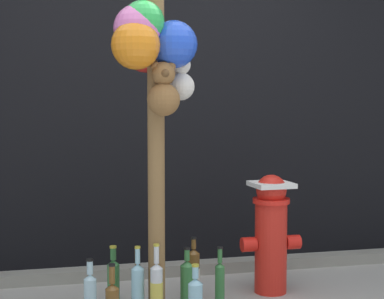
% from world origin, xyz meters
% --- Properties ---
extents(building_wall, '(10.00, 0.21, 3.83)m').
position_xyz_m(building_wall, '(0.00, 1.70, 1.92)').
color(building_wall, black).
rests_on(building_wall, ground_plane).
extents(curb_strip, '(8.00, 0.12, 0.08)m').
position_xyz_m(curb_strip, '(0.00, 1.23, 0.04)').
color(curb_strip, gray).
rests_on(curb_strip, ground_plane).
extents(memorial_post, '(0.53, 0.52, 2.79)m').
position_xyz_m(memorial_post, '(-0.19, 0.44, 1.58)').
color(memorial_post, olive).
rests_on(memorial_post, ground_plane).
extents(fire_hydrant, '(0.38, 0.26, 0.75)m').
position_xyz_m(fire_hydrant, '(0.60, 0.73, 0.39)').
color(fire_hydrant, red).
rests_on(fire_hydrant, ground_plane).
extents(bottle_0, '(0.08, 0.08, 0.37)m').
position_xyz_m(bottle_0, '(0.01, 0.52, 0.15)').
color(bottle_0, '#337038').
rests_on(bottle_0, ground_plane).
extents(bottle_1, '(0.07, 0.07, 0.42)m').
position_xyz_m(bottle_1, '(-0.18, 0.41, 0.17)').
color(bottle_1, silver).
rests_on(bottle_1, ground_plane).
extents(bottle_2, '(0.07, 0.07, 0.37)m').
position_xyz_m(bottle_2, '(-0.26, 0.58, 0.15)').
color(bottle_2, brown).
rests_on(bottle_2, ground_plane).
extents(bottle_3, '(0.07, 0.07, 0.34)m').
position_xyz_m(bottle_3, '(-0.54, 0.50, 0.14)').
color(bottle_3, '#B2DBEA').
rests_on(bottle_3, ground_plane).
extents(bottle_4, '(0.07, 0.07, 0.40)m').
position_xyz_m(bottle_4, '(-0.28, 0.48, 0.16)').
color(bottle_4, '#93CCE0').
rests_on(bottle_4, ground_plane).
extents(bottle_5, '(0.08, 0.08, 0.37)m').
position_xyz_m(bottle_5, '(0.10, 0.74, 0.15)').
color(bottle_5, brown).
rests_on(bottle_5, ground_plane).
extents(bottle_6, '(0.07, 0.07, 0.35)m').
position_xyz_m(bottle_6, '(-0.39, 0.73, 0.15)').
color(bottle_6, '#337038').
rests_on(bottle_6, ground_plane).
extents(bottle_7, '(0.06, 0.06, 0.36)m').
position_xyz_m(bottle_7, '(0.21, 0.54, 0.15)').
color(bottle_7, '#337038').
rests_on(bottle_7, ground_plane).
extents(litter_2, '(0.12, 0.14, 0.01)m').
position_xyz_m(litter_2, '(0.12, 1.28, 0.00)').
color(litter_2, silver).
rests_on(litter_2, ground_plane).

